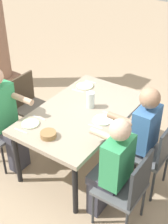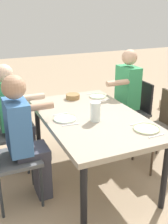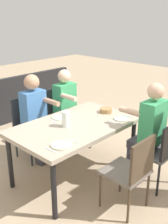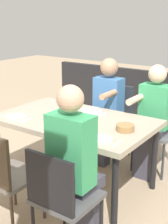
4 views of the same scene
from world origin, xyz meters
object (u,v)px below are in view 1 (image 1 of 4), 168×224
Objects in this scene: chair_mid_north at (30,103)px; diner_man_white at (139,134)px; plate_0 at (30,123)px; diner_woman_green at (111,168)px; plate_2 at (84,86)px; chair_west_south at (128,187)px; chair_mid_south at (154,152)px; diner_guest_third at (5,117)px; plate_1 at (103,120)px; water_pitcher at (90,101)px; dining_table at (82,116)px; bread_basket at (48,135)px.

diner_man_white is at bearing -90.10° from chair_mid_north.
plate_0 is (-0.60, -0.58, 0.25)m from chair_mid_north.
plate_2 is (1.06, 1.04, 0.09)m from diner_woman_green.
chair_mid_south is at bearing 0.26° from chair_west_south.
chair_west_south is 0.70× the size of diner_guest_third.
diner_woman_green is 0.69m from plate_1.
chair_west_south is 3.76× the size of plate_2.
diner_woman_green is 0.61m from diner_man_white.
water_pitcher is (0.68, -0.75, 0.14)m from diner_guest_third.
diner_man_white is at bearing -85.42° from dining_table.
bread_basket is (-0.66, 0.74, 0.09)m from diner_man_white.
water_pitcher is at bearing -10.93° from dining_table.
chair_mid_south is 0.73× the size of diner_woman_green.
chair_west_south is at bearing -162.44° from diner_man_white.
chair_west_south is 1.65m from diner_guest_third.
plate_2 reaches higher than dining_table.
chair_mid_south is 1.75m from diner_guest_third.
water_pitcher reaches higher than plate_1.
chair_mid_north is 0.71× the size of diner_woman_green.
diner_guest_third reaches higher than diner_woman_green.
diner_guest_third is (-0.00, 1.44, 0.03)m from diner_woman_green.
diner_woman_green reaches higher than bread_basket.
plate_1 is (0.52, -0.63, -0.00)m from plate_0.
diner_man_white is 0.99m from bread_basket.
diner_guest_third is at bearing 90.01° from diner_woman_green.
plate_1 is 0.32m from water_pitcher.
chair_mid_south reaches higher than dining_table.
chair_mid_south is at bearing -54.73° from bread_basket.
water_pitcher is at bearing -47.52° from diner_guest_third.
bread_basket is at bearing -93.92° from diner_guest_third.
water_pitcher reaches higher than plate_0.
dining_table is 1.79× the size of chair_mid_north.
plate_0 is 0.77m from water_pitcher.
water_pitcher is at bearing -137.76° from plate_2.
plate_2 is 1.25× the size of water_pitcher.
plate_1 is at bearing -93.80° from chair_mid_north.
chair_mid_north reaches higher than plate_1.
plate_2 is (1.06, -0.40, 0.06)m from diner_guest_third.
chair_mid_south is at bearing -17.72° from diner_woman_green.
chair_mid_north is 5.32× the size of bread_basket.
diner_woman_green reaches higher than dining_table.
diner_guest_third is 1.14m from plate_2.
bread_basket is (-0.06, -0.31, 0.02)m from plate_0.
dining_table is at bearing 94.58° from diner_man_white.
diner_man_white is (0.61, -0.00, 0.02)m from diner_woman_green.
dining_table is 0.91m from diner_guest_third.
chair_west_south is 0.97m from bread_basket.
plate_1 is at bearing -50.42° from plate_0.
diner_woman_green reaches higher than chair_west_south.
water_pitcher is (0.68, 0.69, 0.17)m from diner_woman_green.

